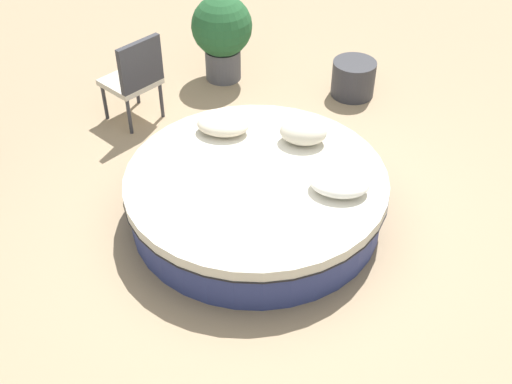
{
  "coord_description": "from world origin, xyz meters",
  "views": [
    {
      "loc": [
        -0.64,
        4.25,
        3.85
      ],
      "look_at": [
        0.0,
        0.0,
        0.28
      ],
      "focal_mm": 44.63,
      "sensor_mm": 36.0,
      "label": 1
    }
  ],
  "objects": [
    {
      "name": "round_bed",
      "position": [
        0.0,
        0.0,
        0.24
      ],
      "size": [
        2.3,
        2.3,
        0.46
      ],
      "color": "navy",
      "rests_on": "ground_plane"
    },
    {
      "name": "throw_pillow_0",
      "position": [
        -0.71,
        0.09,
        0.54
      ],
      "size": [
        0.5,
        0.37,
        0.16
      ],
      "primitive_type": "ellipsoid",
      "color": "white",
      "rests_on": "round_bed"
    },
    {
      "name": "throw_pillow_2",
      "position": [
        0.4,
        -0.61,
        0.54
      ],
      "size": [
        0.49,
        0.34,
        0.16
      ],
      "primitive_type": "ellipsoid",
      "color": "beige",
      "rests_on": "round_bed"
    },
    {
      "name": "patio_chair",
      "position": [
        1.48,
        -1.35,
        0.56
      ],
      "size": [
        0.71,
        0.71,
        0.98
      ],
      "rotation": [
        0.0,
        0.0,
        4.12
      ],
      "color": "#333338",
      "rests_on": "ground_plane"
    },
    {
      "name": "planter",
      "position": [
        0.76,
        -2.42,
        0.59
      ],
      "size": [
        0.7,
        0.7,
        1.02
      ],
      "color": "#4C4C51",
      "rests_on": "ground_plane"
    },
    {
      "name": "throw_pillow_1",
      "position": [
        -0.35,
        -0.56,
        0.57
      ],
      "size": [
        0.43,
        0.32,
        0.22
      ],
      "primitive_type": "ellipsoid",
      "color": "beige",
      "rests_on": "round_bed"
    },
    {
      "name": "ground_plane",
      "position": [
        0.0,
        0.0,
        0.0
      ],
      "size": [
        16.0,
        16.0,
        0.0
      ],
      "primitive_type": "plane",
      "color": "#9E8466"
    },
    {
      "name": "side_table",
      "position": [
        -0.78,
        -2.26,
        0.21
      ],
      "size": [
        0.49,
        0.49,
        0.41
      ],
      "primitive_type": "cylinder",
      "color": "#333338",
      "rests_on": "ground_plane"
    }
  ]
}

